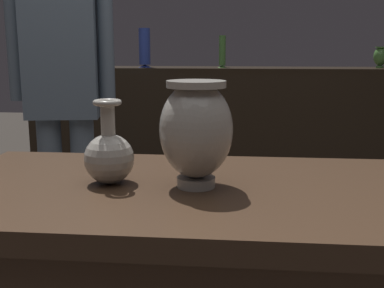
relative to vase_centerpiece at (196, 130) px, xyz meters
The scene contains 8 objects.
back_display_shelf 2.25m from the vase_centerpiece, 90.51° to the left, with size 2.60×0.40×0.99m.
vase_centerpiece is the anchor object (origin of this frame).
vase_tall_behind 0.22m from the vase_centerpiece, behind, with size 0.12×0.12×0.20m.
shelf_vase_far_left 2.41m from the vase_centerpiece, 116.13° to the left, with size 0.06×0.06×0.21m.
shelf_vase_far_right 2.46m from the vase_centerpiece, 65.49° to the left, with size 0.09×0.09×0.14m.
shelf_vase_center 2.19m from the vase_centerpiece, 90.52° to the left, with size 0.06×0.06×0.21m.
shelf_vase_left 2.23m from the vase_centerpiece, 104.06° to the left, with size 0.09×0.09×0.26m.
visitor_near_left 1.25m from the vase_centerpiece, 123.95° to the left, with size 0.46×0.23×1.63m.
Camera 1 is at (0.11, -1.08, 1.12)m, focal length 44.78 mm.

